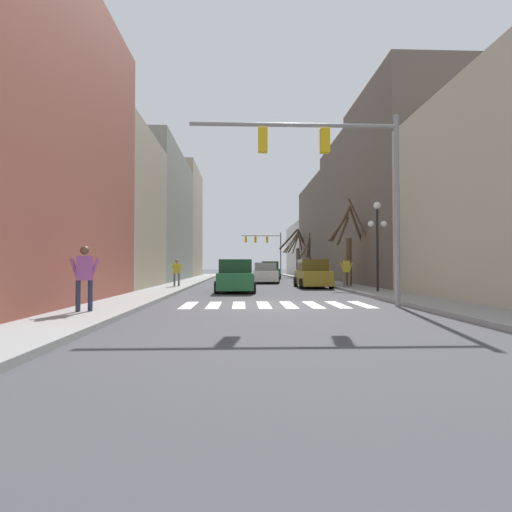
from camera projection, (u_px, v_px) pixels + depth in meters
ground_plane at (276, 305)px, 14.34m from camera, size 240.00×240.00×0.00m
sidewalk_left at (122, 304)px, 14.15m from camera, size 2.08×90.00×0.15m
sidewalk_right at (426, 303)px, 14.54m from camera, size 2.08×90.00×0.15m
building_row_left at (138, 211)px, 31.79m from camera, size 6.00×45.69×13.17m
building_row_right at (355, 226)px, 38.02m from camera, size 6.00×60.65×12.70m
crosswalk_stripes at (276, 305)px, 14.46m from camera, size 6.75×2.60×0.01m
traffic_signal_near at (338, 166)px, 13.95m from camera, size 7.35×0.28×6.74m
traffic_signal_far at (266, 244)px, 55.63m from camera, size 5.50×0.28×5.96m
street_lamp_right_corner at (377, 228)px, 19.74m from camera, size 0.95×0.36×4.44m
car_parked_left_near at (313, 275)px, 25.56m from camera, size 2.05×4.18×1.81m
car_parked_left_far at (265, 273)px, 32.30m from camera, size 2.09×4.35×1.64m
car_parked_right_mid at (270, 271)px, 41.89m from camera, size 2.06×4.52×1.83m
car_parked_right_far at (236, 277)px, 21.43m from camera, size 2.10×4.10×1.74m
pedestrian_on_right_sidewalk at (346, 269)px, 23.96m from camera, size 0.78×0.35×1.83m
pedestrian_waiting_at_curb at (84, 273)px, 11.18m from camera, size 0.77×0.38×1.83m
pedestrian_crossing_street at (177, 270)px, 24.56m from camera, size 0.65×0.44×1.65m
street_tree_right_near at (297, 252)px, 49.53m from camera, size 3.90×1.85×5.83m
street_tree_right_far at (348, 245)px, 25.14m from camera, size 2.79×2.25×5.53m
street_tree_left_mid at (297, 256)px, 47.45m from camera, size 3.74×1.22×5.37m
street_tree_right_mid at (309, 258)px, 38.24m from camera, size 1.23×2.17×4.39m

